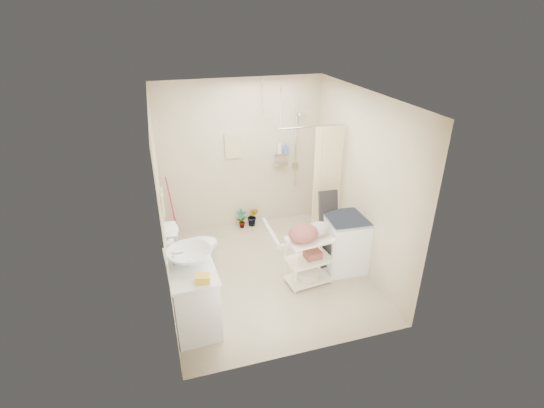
{
  "coord_description": "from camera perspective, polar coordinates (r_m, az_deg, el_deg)",
  "views": [
    {
      "loc": [
        -1.32,
        -4.67,
        3.53
      ],
      "look_at": [
        0.14,
        0.25,
        1.01
      ],
      "focal_mm": 26.0,
      "sensor_mm": 36.0,
      "label": 1
    }
  ],
  "objects": [
    {
      "name": "floor",
      "position": [
        6.0,
        -0.57,
        -9.84
      ],
      "size": [
        3.2,
        3.2,
        0.0
      ],
      "primitive_type": "plane",
      "color": "tan",
      "rests_on": "ground"
    },
    {
      "name": "laundry_rack",
      "position": [
        5.59,
        5.41,
        -7.54
      ],
      "size": [
        0.67,
        0.44,
        0.87
      ],
      "primitive_type": null,
      "rotation": [
        0.0,
        0.0,
        0.12
      ],
      "color": "#F1E6CD",
      "rests_on": "ground"
    },
    {
      "name": "potted_plant_a",
      "position": [
        7.08,
        -4.44,
        -2.14
      ],
      "size": [
        0.19,
        0.13,
        0.36
      ],
      "primitive_type": "imported",
      "rotation": [
        0.0,
        0.0,
        -0.01
      ],
      "color": "brown",
      "rests_on": "ground"
    },
    {
      "name": "shampoo_bottle_b",
      "position": [
        6.85,
        2.04,
        8.08
      ],
      "size": [
        0.08,
        0.09,
        0.17
      ],
      "primitive_type": "imported",
      "rotation": [
        0.0,
        0.0,
        0.13
      ],
      "color": "#4365A8",
      "rests_on": "shower"
    },
    {
      "name": "wall_left",
      "position": [
        5.18,
        -15.71,
        -0.39
      ],
      "size": [
        0.04,
        3.2,
        2.6
      ],
      "primitive_type": "cube",
      "color": "beige",
      "rests_on": "ground"
    },
    {
      "name": "floor_basket",
      "position": [
        5.09,
        -8.48,
        -17.15
      ],
      "size": [
        0.29,
        0.26,
        0.13
      ],
      "primitive_type": "cube",
      "rotation": [
        0.0,
        0.0,
        0.38
      ],
      "color": "gold",
      "rests_on": "ground"
    },
    {
      "name": "toilet",
      "position": [
        6.0,
        -11.38,
        -6.06
      ],
      "size": [
        0.75,
        0.43,
        0.76
      ],
      "primitive_type": "imported",
      "rotation": [
        0.0,
        0.0,
        1.57
      ],
      "color": "white",
      "rests_on": "ground"
    },
    {
      "name": "counter_basket",
      "position": [
        4.45,
        -9.96,
        -10.6
      ],
      "size": [
        0.18,
        0.16,
        0.09
      ],
      "primitive_type": "cube",
      "rotation": [
        0.0,
        0.0,
        -0.22
      ],
      "color": "yellow",
      "rests_on": "vanity"
    },
    {
      "name": "mop",
      "position": [
        6.83,
        -14.65,
        -0.32
      ],
      "size": [
        0.14,
        0.14,
        1.16
      ],
      "primitive_type": null,
      "rotation": [
        0.0,
        0.0,
        0.27
      ],
      "color": "red",
      "rests_on": "ground"
    },
    {
      "name": "wall_right",
      "position": [
        5.85,
        12.69,
        3.1
      ],
      "size": [
        0.04,
        3.2,
        2.6
      ],
      "primitive_type": "cube",
      "color": "beige",
      "rests_on": "ground"
    },
    {
      "name": "ceiling",
      "position": [
        4.94,
        -0.71,
        15.33
      ],
      "size": [
        2.8,
        3.2,
        0.04
      ],
      "primitive_type": "cube",
      "color": "silver",
      "rests_on": "ground"
    },
    {
      "name": "shower",
      "position": [
        6.6,
        3.98,
        4.06
      ],
      "size": [
        1.1,
        1.1,
        2.1
      ],
      "primitive_type": null,
      "color": "white",
      "rests_on": "ground"
    },
    {
      "name": "potted_plant_b",
      "position": [
        7.13,
        -2.8,
        -1.85
      ],
      "size": [
        0.25,
        0.24,
        0.36
      ],
      "primitive_type": "imported",
      "rotation": [
        0.0,
        0.0,
        -0.49
      ],
      "color": "brown",
      "rests_on": "ground"
    },
    {
      "name": "sink",
      "position": [
        4.75,
        -11.81,
        -7.45
      ],
      "size": [
        0.63,
        0.63,
        0.18
      ],
      "primitive_type": "imported",
      "rotation": [
        0.0,
        0.0,
        0.2
      ],
      "color": "silver",
      "rests_on": "vanity"
    },
    {
      "name": "wall_back",
      "position": [
        6.79,
        -4.37,
        6.92
      ],
      "size": [
        2.8,
        0.04,
        2.6
      ],
      "primitive_type": "cube",
      "color": "beige",
      "rests_on": "ground"
    },
    {
      "name": "wall_front",
      "position": [
        4.02,
        5.7,
        -7.68
      ],
      "size": [
        2.8,
        0.04,
        2.6
      ],
      "primitive_type": "cube",
      "color": "beige",
      "rests_on": "ground"
    },
    {
      "name": "tp_holder",
      "position": [
        5.49,
        -14.59,
        -5.53
      ],
      "size": [
        0.08,
        0.12,
        0.14
      ],
      "primitive_type": null,
      "color": "white",
      "rests_on": "wall_left"
    },
    {
      "name": "shampoo_bottle_a",
      "position": [
        6.83,
        1.1,
        8.28
      ],
      "size": [
        0.11,
        0.11,
        0.22
      ],
      "primitive_type": "imported",
      "rotation": [
        0.0,
        0.0,
        0.4
      ],
      "color": "silver",
      "rests_on": "shower"
    },
    {
      "name": "washing_machine",
      "position": [
        5.99,
        10.49,
        -5.55
      ],
      "size": [
        0.61,
        0.63,
        0.85
      ],
      "primitive_type": "cube",
      "rotation": [
        0.0,
        0.0,
        -0.05
      ],
      "color": "white",
      "rests_on": "ground"
    },
    {
      "name": "towel_ring",
      "position": [
        4.92,
        -15.62,
        0.41
      ],
      "size": [
        0.04,
        0.22,
        0.34
      ],
      "primitive_type": null,
      "color": "#D7CB7B",
      "rests_on": "wall_left"
    },
    {
      "name": "vanity",
      "position": [
        5.02,
        -11.35,
        -12.63
      ],
      "size": [
        0.59,
        0.99,
        0.85
      ],
      "primitive_type": "cube",
      "rotation": [
        0.0,
        0.0,
        0.05
      ],
      "color": "silver",
      "rests_on": "ground"
    },
    {
      "name": "ironing_board",
      "position": [
        5.96,
        8.25,
        -3.55
      ],
      "size": [
        0.35,
        0.18,
        1.2
      ],
      "primitive_type": null,
      "rotation": [
        0.0,
        0.0,
        0.25
      ],
      "color": "black",
      "rests_on": "ground"
    },
    {
      "name": "hanging_towel",
      "position": [
        6.68,
        -5.66,
        8.35
      ],
      "size": [
        0.28,
        0.03,
        0.42
      ],
      "primitive_type": "cube",
      "color": "#C5B987",
      "rests_on": "wall_back"
    }
  ]
}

